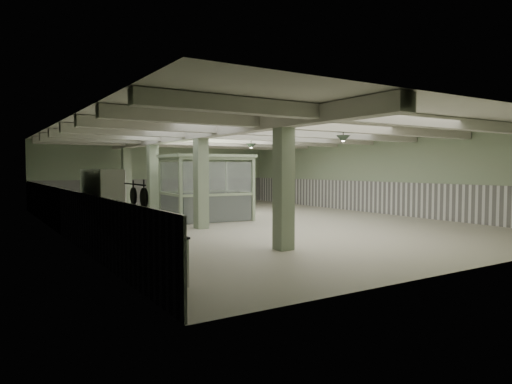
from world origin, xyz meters
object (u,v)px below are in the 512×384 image
walkin_cooler (103,213)px  filing_cabinet (241,204)px  guard_booth (206,176)px  prep_counter (128,245)px

walkin_cooler → filing_cabinet: 8.98m
walkin_cooler → guard_booth: (5.48, 5.39, 0.79)m
walkin_cooler → filing_cabinet: (7.17, 5.38, -0.41)m
filing_cabinet → guard_booth: bearing=-171.8°
guard_booth → filing_cabinet: bearing=3.7°
guard_booth → filing_cabinet: 2.08m
prep_counter → walkin_cooler: walkin_cooler is taller
prep_counter → guard_booth: size_ratio=1.36×
guard_booth → filing_cabinet: size_ratio=2.92×
prep_counter → filing_cabinet: 10.11m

